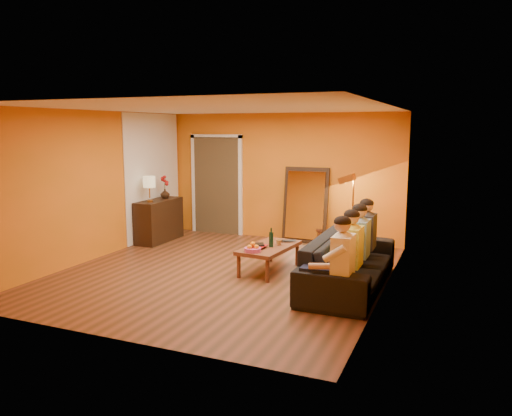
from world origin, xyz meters
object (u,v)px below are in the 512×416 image
at_px(coffee_table, 269,259).
at_px(mirror_frame, 306,205).
at_px(table_lamp, 149,189).
at_px(sofa, 349,263).
at_px(sideboard, 159,220).
at_px(wine_bottle, 271,237).
at_px(vase, 165,194).
at_px(floor_lamp, 353,215).
at_px(dog, 332,277).
at_px(person_far_left, 343,264).
at_px(person_mid_left, 352,254).
at_px(laptop, 287,242).
at_px(person_mid_right, 360,245).
at_px(person_far_right, 367,238).
at_px(tumbler, 279,242).

bearing_deg(coffee_table, mirror_frame, 98.23).
bearing_deg(table_lamp, sofa, -15.67).
distance_m(sideboard, wine_bottle, 3.18).
relative_size(wine_bottle, vase, 1.56).
height_order(coffee_table, vase, vase).
height_order(floor_lamp, vase, floor_lamp).
distance_m(coffee_table, dog, 1.56).
relative_size(floor_lamp, person_far_left, 1.18).
distance_m(floor_lamp, person_far_left, 3.02).
bearing_deg(person_mid_left, vase, 153.39).
bearing_deg(laptop, sideboard, 136.78).
xyz_separation_m(floor_lamp, person_mid_left, (0.50, -2.42, -0.11)).
height_order(mirror_frame, person_mid_right, mirror_frame).
xyz_separation_m(dog, person_mid_left, (0.23, 0.17, 0.30)).
bearing_deg(person_far_right, person_mid_right, -90.00).
height_order(sofa, wine_bottle, wine_bottle).
bearing_deg(floor_lamp, table_lamp, -163.34).
distance_m(wine_bottle, laptop, 0.44).
bearing_deg(sideboard, wine_bottle, -22.90).
relative_size(person_far_left, person_mid_left, 1.00).
bearing_deg(wine_bottle, person_far_left, -40.99).
distance_m(sofa, wine_bottle, 1.35).
bearing_deg(sofa, person_mid_right, -52.43).
distance_m(coffee_table, person_mid_right, 1.56).
xyz_separation_m(sideboard, coffee_table, (2.88, -1.19, -0.21)).
bearing_deg(vase, tumbler, -23.72).
relative_size(floor_lamp, person_far_right, 1.18).
height_order(person_mid_right, person_far_right, same).
xyz_separation_m(person_mid_right, person_far_right, (0.00, 0.55, 0.00)).
bearing_deg(person_mid_left, coffee_table, 153.25).
height_order(sideboard, coffee_table, sideboard).
distance_m(floor_lamp, vase, 3.88).
distance_m(sideboard, person_far_right, 4.45).
distance_m(mirror_frame, table_lamp, 3.13).
relative_size(sideboard, dog, 1.90).
xyz_separation_m(person_far_left, person_mid_left, (0.00, 0.55, 0.00)).
height_order(dog, wine_bottle, wine_bottle).
bearing_deg(coffee_table, dog, -30.19).
bearing_deg(mirror_frame, floor_lamp, -28.91).
relative_size(coffee_table, wine_bottle, 3.94).
bearing_deg(sofa, person_far_left, -172.59).
distance_m(tumbler, vase, 3.31).
height_order(sideboard, dog, sideboard).
distance_m(person_mid_left, tumbler, 1.63).
bearing_deg(sofa, person_mid_left, -163.89).
height_order(sofa, vase, vase).
relative_size(table_lamp, tumbler, 5.24).
distance_m(floor_lamp, person_mid_right, 1.94).
relative_size(person_far_right, wine_bottle, 3.94).
bearing_deg(sideboard, coffee_table, -22.42).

